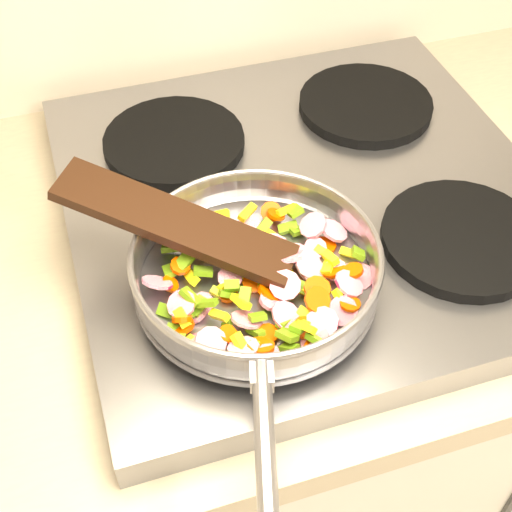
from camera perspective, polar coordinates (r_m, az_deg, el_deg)
name	(u,v)px	position (r m, az deg, el deg)	size (l,w,h in m)	color
cooktop	(307,203)	(0.92, 4.10, 4.25)	(0.60, 0.60, 0.04)	#939399
grate_fl	(233,294)	(0.78, -1.85, -3.07)	(0.19, 0.19, 0.02)	black
grate_fr	(462,238)	(0.87, 16.15, 1.38)	(0.19, 0.19, 0.02)	black
grate_bl	(174,142)	(0.98, -6.57, 9.07)	(0.19, 0.19, 0.02)	black
grate_br	(365,105)	(1.05, 8.75, 11.89)	(0.19, 0.19, 0.02)	black
saute_pan	(256,269)	(0.75, 0.01, -1.01)	(0.30, 0.46, 0.05)	#9E9EA5
vegetable_heap	(263,280)	(0.76, 0.59, -1.90)	(0.26, 0.24, 0.05)	#CA134E
wooden_spatula	(176,223)	(0.77, -6.43, 2.65)	(0.27, 0.06, 0.01)	black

